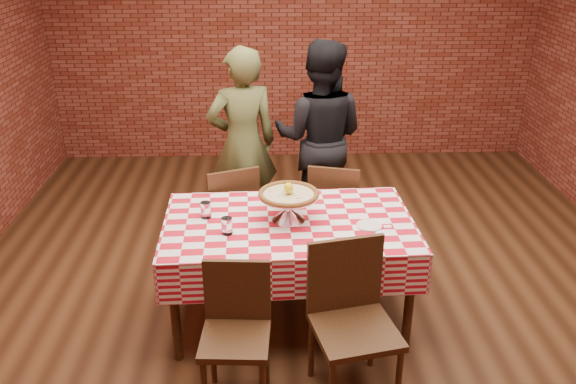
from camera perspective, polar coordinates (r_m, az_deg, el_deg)
The scene contains 19 objects.
ground at distance 4.55m, azimuth 2.46°, elevation -9.85°, with size 6.00×6.00×0.00m, color black.
back_wall at distance 6.85m, azimuth 0.65°, elevation 15.05°, with size 5.50×5.50×0.00m, color maroon.
table at distance 4.13m, azimuth 0.08°, elevation -7.56°, with size 1.64×0.99×0.75m, color #462B15.
tablecloth at distance 4.00m, azimuth 0.08°, elevation -4.62°, with size 1.68×1.02×0.28m, color red, non-canonical shape.
pizza_stand at distance 3.92m, azimuth 0.06°, elevation -1.52°, with size 0.40×0.40×0.18m, color silver, non-canonical shape.
pizza at distance 3.88m, azimuth 0.06°, elevation -0.26°, with size 0.40×0.40×0.03m, color beige.
lemon at distance 3.86m, azimuth 0.06°, elevation 0.36°, with size 0.06×0.06×0.08m, color yellow.
water_glass_left at distance 3.78m, azimuth -5.92°, elevation -3.28°, with size 0.07×0.07×0.11m, color white.
water_glass_right at distance 4.00m, azimuth -7.94°, elevation -1.74°, with size 0.07×0.07×0.11m, color white.
side_plate at distance 3.90m, azimuth 7.84°, elevation -3.23°, with size 0.17×0.17×0.01m, color white.
sweetener_packet_a at distance 3.84m, azimuth 8.90°, elevation -3.86°, with size 0.05×0.04×0.01m, color white.
sweetener_packet_b at distance 3.92m, azimuth 9.60°, elevation -3.30°, with size 0.05×0.04×0.01m, color white.
condiment_caddy at distance 4.20m, azimuth 0.37°, elevation -0.03°, with size 0.09×0.07×0.13m, color silver.
chair_near_left at distance 3.42m, azimuth -5.09°, elevation -14.27°, with size 0.38×0.38×0.86m, color #462B15, non-canonical shape.
chair_near_right at distance 3.46m, azimuth 6.51°, elevation -12.93°, with size 0.46×0.46×0.94m, color #462B15, non-canonical shape.
chair_far_left at distance 4.77m, azimuth -5.82°, elevation -2.10°, with size 0.41×0.41×0.89m, color #462B15, non-canonical shape.
chair_far_right at distance 4.83m, azimuth 4.60°, elevation -1.73°, with size 0.40×0.40×0.88m, color #462B15, non-canonical shape.
diner_olive at distance 5.10m, azimuth -4.40°, elevation 4.63°, with size 0.61×0.40×1.68m, color #4D522A.
diner_black at distance 5.21m, azimuth 3.08°, elevation 5.24°, with size 0.83×0.65×1.71m, color black.
Camera 1 is at (-0.34, -3.75, 2.56)m, focal length 36.83 mm.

